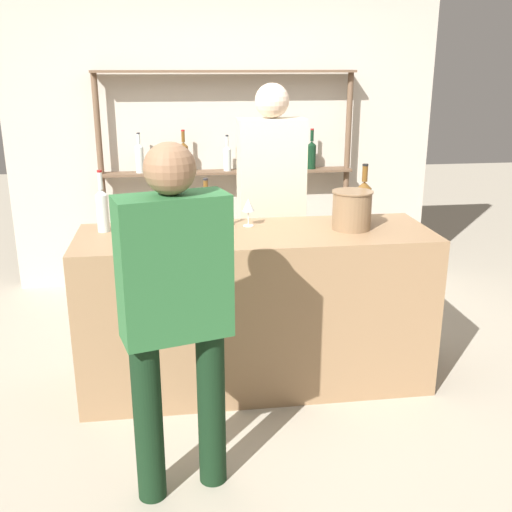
# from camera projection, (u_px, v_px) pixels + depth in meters

# --- Properties ---
(ground_plane) EXTENTS (16.00, 16.00, 0.00)m
(ground_plane) POSITION_uv_depth(u_px,v_px,m) (256.00, 379.00, 3.77)
(ground_plane) COLOR #B2A893
(bar_counter) EXTENTS (2.07, 0.68, 0.96)m
(bar_counter) POSITION_uv_depth(u_px,v_px,m) (256.00, 309.00, 3.63)
(bar_counter) COLOR #997551
(bar_counter) RESTS_ON ground_plane
(back_wall) EXTENTS (3.67, 0.12, 2.80)m
(back_wall) POSITION_uv_depth(u_px,v_px,m) (225.00, 125.00, 5.18)
(back_wall) COLOR beige
(back_wall) RESTS_ON ground_plane
(back_shelf) EXTENTS (2.16, 0.18, 1.85)m
(back_shelf) POSITION_uv_depth(u_px,v_px,m) (228.00, 148.00, 5.06)
(back_shelf) COLOR brown
(back_shelf) RESTS_ON ground_plane
(counter_bottle_0) EXTENTS (0.09, 0.09, 0.36)m
(counter_bottle_0) POSITION_uv_depth(u_px,v_px,m) (363.00, 200.00, 3.68)
(counter_bottle_0) COLOR brown
(counter_bottle_0) RESTS_ON bar_counter
(counter_bottle_1) EXTENTS (0.07, 0.07, 0.32)m
(counter_bottle_1) POSITION_uv_depth(u_px,v_px,m) (206.00, 212.00, 3.43)
(counter_bottle_1) COLOR brown
(counter_bottle_1) RESTS_ON bar_counter
(counter_bottle_2) EXTENTS (0.07, 0.07, 0.36)m
(counter_bottle_2) POSITION_uv_depth(u_px,v_px,m) (102.00, 209.00, 3.46)
(counter_bottle_2) COLOR silver
(counter_bottle_2) RESTS_ON bar_counter
(wine_glass) EXTENTS (0.07, 0.07, 0.17)m
(wine_glass) POSITION_uv_depth(u_px,v_px,m) (248.00, 206.00, 3.58)
(wine_glass) COLOR silver
(wine_glass) RESTS_ON bar_counter
(ice_bucket) EXTENTS (0.24, 0.24, 0.23)m
(ice_bucket) POSITION_uv_depth(u_px,v_px,m) (352.00, 210.00, 3.52)
(ice_bucket) COLOR #846647
(ice_bucket) RESTS_ON bar_counter
(cork_jar) EXTENTS (0.13, 0.13, 0.12)m
(cork_jar) POSITION_uv_depth(u_px,v_px,m) (157.00, 235.00, 3.20)
(cork_jar) COLOR silver
(cork_jar) RESTS_ON bar_counter
(server_behind_counter) EXTENTS (0.47, 0.23, 1.78)m
(server_behind_counter) POSITION_uv_depth(u_px,v_px,m) (271.00, 190.00, 4.22)
(server_behind_counter) COLOR #575347
(server_behind_counter) RESTS_ON ground_plane
(customer_left) EXTENTS (0.50, 0.31, 1.61)m
(customer_left) POSITION_uv_depth(u_px,v_px,m) (176.00, 302.00, 2.53)
(customer_left) COLOR black
(customer_left) RESTS_ON ground_plane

